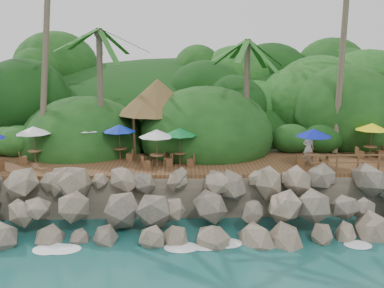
{
  "coord_description": "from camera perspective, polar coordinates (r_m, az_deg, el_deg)",
  "views": [
    {
      "loc": [
        -0.67,
        -16.89,
        8.16
      ],
      "look_at": [
        0.0,
        6.0,
        3.4
      ],
      "focal_mm": 38.74,
      "sensor_mm": 36.0,
      "label": 1
    }
  ],
  "objects": [
    {
      "name": "ground",
      "position": [
        18.77,
        0.55,
        -14.03
      ],
      "size": [
        140.0,
        140.0,
        0.0
      ],
      "primitive_type": "plane",
      "color": "#19514F",
      "rests_on": "ground"
    },
    {
      "name": "land_base",
      "position": [
        33.65,
        -0.49,
        -0.45
      ],
      "size": [
        32.0,
        25.2,
        2.1
      ],
      "primitive_type": "cube",
      "color": "gray",
      "rests_on": "ground"
    },
    {
      "name": "jungle_hill",
      "position": [
        41.21,
        -0.71,
        0.32
      ],
      "size": [
        44.8,
        28.0,
        15.4
      ],
      "primitive_type": "ellipsoid",
      "color": "#143811",
      "rests_on": "ground"
    },
    {
      "name": "seawall",
      "position": [
        20.16,
        0.33,
        -8.61
      ],
      "size": [
        29.0,
        4.0,
        2.3
      ],
      "primitive_type": null,
      "color": "gray",
      "rests_on": "ground"
    },
    {
      "name": "terrace",
      "position": [
        23.66,
        0.0,
        -2.85
      ],
      "size": [
        26.0,
        5.0,
        0.2
      ],
      "primitive_type": "cube",
      "color": "brown",
      "rests_on": "land_base"
    },
    {
      "name": "jungle_foliage",
      "position": [
        32.92,
        -0.46,
        -2.61
      ],
      "size": [
        44.0,
        16.0,
        12.0
      ],
      "primitive_type": null,
      "color": "#143811",
      "rests_on": "ground"
    },
    {
      "name": "foam_line",
      "position": [
        19.02,
        0.51,
        -13.56
      ],
      "size": [
        25.2,
        0.8,
        0.06
      ],
      "color": "white",
      "rests_on": "ground"
    },
    {
      "name": "palapa",
      "position": [
        26.33,
        -4.73,
        6.54
      ],
      "size": [
        5.13,
        5.13,
        4.6
      ],
      "color": "brown",
      "rests_on": "ground"
    },
    {
      "name": "dining_clusters",
      "position": [
        23.21,
        -0.78,
        1.54
      ],
      "size": [
        24.66,
        4.89,
        2.11
      ],
      "color": "brown",
      "rests_on": "terrace"
    },
    {
      "name": "waiter",
      "position": [
        24.54,
        15.73,
        -0.55
      ],
      "size": [
        0.71,
        0.61,
        1.64
      ],
      "primitive_type": "imported",
      "rotation": [
        0.0,
        0.0,
        2.71
      ],
      "color": "white",
      "rests_on": "terrace"
    }
  ]
}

